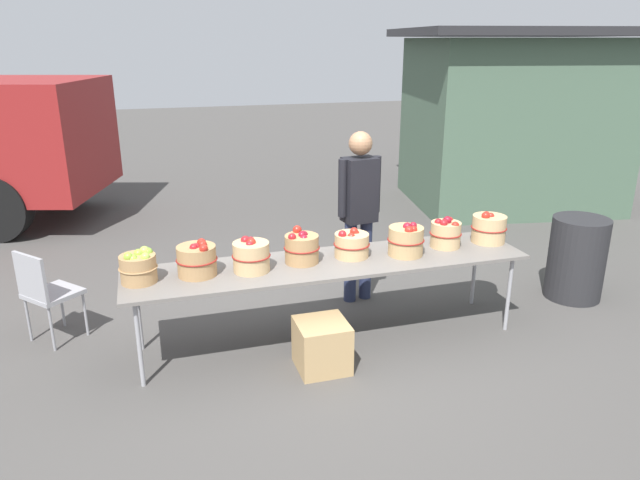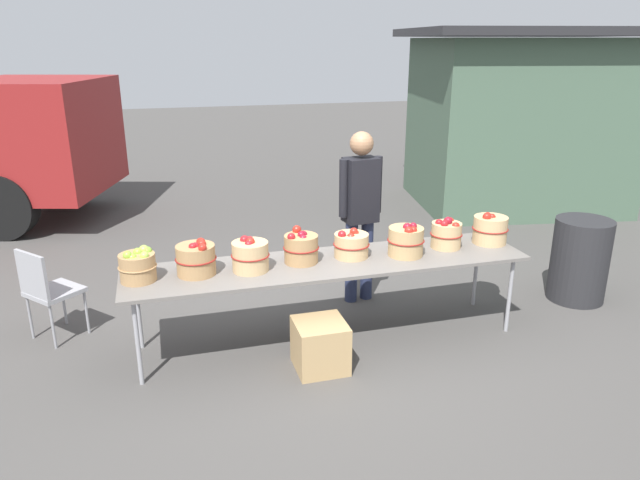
{
  "view_description": "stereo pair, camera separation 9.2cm",
  "coord_description": "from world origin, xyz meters",
  "px_view_note": "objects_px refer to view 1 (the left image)",
  "views": [
    {
      "loc": [
        -1.46,
        -4.52,
        2.57
      ],
      "look_at": [
        0.0,
        0.3,
        0.85
      ],
      "focal_mm": 32.98,
      "sensor_mm": 36.0,
      "label": 1
    },
    {
      "loc": [
        -1.38,
        -4.55,
        2.57
      ],
      "look_at": [
        0.0,
        0.3,
        0.85
      ],
      "focal_mm": 32.98,
      "sensor_mm": 36.0,
      "label": 2
    }
  ],
  "objects_px": {
    "apple_basket_green_0": "(139,267)",
    "apple_basket_red_1": "(251,256)",
    "apple_basket_red_5": "(446,233)",
    "apple_basket_red_6": "(489,228)",
    "trash_barrel": "(577,258)",
    "apple_basket_red_2": "(302,248)",
    "apple_basket_red_3": "(352,244)",
    "market_table": "(330,265)",
    "folding_chair": "(45,289)",
    "produce_crate": "(322,345)",
    "apple_basket_red_0": "(197,260)",
    "apple_basket_red_4": "(406,240)",
    "vendor_adult": "(359,204)"
  },
  "relations": [
    {
      "from": "apple_basket_red_3",
      "to": "apple_basket_red_6",
      "type": "xyz_separation_m",
      "value": [
        1.38,
        -0.0,
        0.02
      ]
    },
    {
      "from": "apple_basket_red_2",
      "to": "apple_basket_red_3",
      "type": "xyz_separation_m",
      "value": [
        0.46,
        0.01,
        -0.02
      ]
    },
    {
      "from": "apple_basket_green_0",
      "to": "apple_basket_red_3",
      "type": "xyz_separation_m",
      "value": [
        1.8,
        0.06,
        -0.01
      ]
    },
    {
      "from": "market_table",
      "to": "apple_basket_red_5",
      "type": "xyz_separation_m",
      "value": [
        1.14,
        0.06,
        0.16
      ]
    },
    {
      "from": "apple_basket_red_2",
      "to": "apple_basket_red_5",
      "type": "relative_size",
      "value": 1.05
    },
    {
      "from": "apple_basket_red_4",
      "to": "apple_basket_red_3",
      "type": "bearing_deg",
      "value": 168.2
    },
    {
      "from": "apple_basket_red_0",
      "to": "apple_basket_red_5",
      "type": "height_order",
      "value": "apple_basket_red_0"
    },
    {
      "from": "trash_barrel",
      "to": "vendor_adult",
      "type": "bearing_deg",
      "value": 164.47
    },
    {
      "from": "apple_basket_red_1",
      "to": "produce_crate",
      "type": "xyz_separation_m",
      "value": [
        0.48,
        -0.44,
        -0.68
      ]
    },
    {
      "from": "apple_basket_red_1",
      "to": "apple_basket_red_3",
      "type": "bearing_deg",
      "value": 5.09
    },
    {
      "from": "apple_basket_red_6",
      "to": "folding_chair",
      "type": "bearing_deg",
      "value": 171.21
    },
    {
      "from": "apple_basket_green_0",
      "to": "apple_basket_red_1",
      "type": "height_order",
      "value": "apple_basket_red_1"
    },
    {
      "from": "apple_basket_red_0",
      "to": "apple_basket_red_5",
      "type": "bearing_deg",
      "value": 0.94
    },
    {
      "from": "apple_basket_red_2",
      "to": "vendor_adult",
      "type": "height_order",
      "value": "vendor_adult"
    },
    {
      "from": "market_table",
      "to": "apple_basket_red_1",
      "type": "relative_size",
      "value": 10.89
    },
    {
      "from": "trash_barrel",
      "to": "folding_chair",
      "type": "bearing_deg",
      "value": 173.95
    },
    {
      "from": "apple_basket_red_2",
      "to": "produce_crate",
      "type": "bearing_deg",
      "value": -87.03
    },
    {
      "from": "apple_basket_red_6",
      "to": "trash_barrel",
      "type": "bearing_deg",
      "value": 3.78
    },
    {
      "from": "apple_basket_red_5",
      "to": "apple_basket_green_0",
      "type": "bearing_deg",
      "value": -178.95
    },
    {
      "from": "market_table",
      "to": "trash_barrel",
      "type": "distance_m",
      "value": 2.75
    },
    {
      "from": "apple_basket_red_6",
      "to": "produce_crate",
      "type": "distance_m",
      "value": 2.0
    },
    {
      "from": "apple_basket_red_3",
      "to": "trash_barrel",
      "type": "distance_m",
      "value": 2.54
    },
    {
      "from": "apple_basket_red_0",
      "to": "produce_crate",
      "type": "bearing_deg",
      "value": -27.48
    },
    {
      "from": "apple_basket_red_0",
      "to": "apple_basket_red_4",
      "type": "relative_size",
      "value": 1.02
    },
    {
      "from": "trash_barrel",
      "to": "produce_crate",
      "type": "bearing_deg",
      "value": -168.6
    },
    {
      "from": "apple_basket_green_0",
      "to": "vendor_adult",
      "type": "distance_m",
      "value": 2.25
    },
    {
      "from": "apple_basket_red_1",
      "to": "trash_barrel",
      "type": "relative_size",
      "value": 0.37
    },
    {
      "from": "apple_basket_red_2",
      "to": "apple_basket_red_5",
      "type": "xyz_separation_m",
      "value": [
        1.38,
        0.0,
        0.0
      ]
    },
    {
      "from": "market_table",
      "to": "apple_basket_red_2",
      "type": "height_order",
      "value": "apple_basket_red_2"
    },
    {
      "from": "apple_basket_red_1",
      "to": "apple_basket_red_6",
      "type": "distance_m",
      "value": 2.29
    },
    {
      "from": "apple_basket_green_0",
      "to": "produce_crate",
      "type": "xyz_separation_m",
      "value": [
        1.37,
        -0.46,
        -0.67
      ]
    },
    {
      "from": "apple_basket_red_5",
      "to": "folding_chair",
      "type": "relative_size",
      "value": 0.34
    },
    {
      "from": "apple_basket_red_6",
      "to": "produce_crate",
      "type": "bearing_deg",
      "value": -164.01
    },
    {
      "from": "apple_basket_red_6",
      "to": "apple_basket_red_0",
      "type": "bearing_deg",
      "value": -179.11
    },
    {
      "from": "apple_basket_red_2",
      "to": "trash_barrel",
      "type": "distance_m",
      "value": 3.0
    },
    {
      "from": "trash_barrel",
      "to": "apple_basket_red_1",
      "type": "bearing_deg",
      "value": -177.41
    },
    {
      "from": "apple_basket_red_1",
      "to": "vendor_adult",
      "type": "height_order",
      "value": "vendor_adult"
    },
    {
      "from": "market_table",
      "to": "apple_basket_red_1",
      "type": "distance_m",
      "value": 0.71
    },
    {
      "from": "apple_basket_red_0",
      "to": "apple_basket_red_6",
      "type": "distance_m",
      "value": 2.72
    },
    {
      "from": "apple_basket_red_0",
      "to": "folding_chair",
      "type": "relative_size",
      "value": 0.39
    },
    {
      "from": "apple_basket_red_6",
      "to": "trash_barrel",
      "type": "relative_size",
      "value": 0.39
    },
    {
      "from": "apple_basket_red_1",
      "to": "folding_chair",
      "type": "xyz_separation_m",
      "value": [
        -1.71,
        0.7,
        -0.38
      ]
    },
    {
      "from": "apple_basket_red_4",
      "to": "trash_barrel",
      "type": "relative_size",
      "value": 0.38
    },
    {
      "from": "apple_basket_red_6",
      "to": "folding_chair",
      "type": "relative_size",
      "value": 0.39
    },
    {
      "from": "apple_basket_red_4",
      "to": "apple_basket_red_5",
      "type": "relative_size",
      "value": 1.12
    },
    {
      "from": "apple_basket_red_3",
      "to": "produce_crate",
      "type": "distance_m",
      "value": 0.94
    },
    {
      "from": "apple_basket_red_3",
      "to": "trash_barrel",
      "type": "height_order",
      "value": "apple_basket_red_3"
    },
    {
      "from": "apple_basket_red_0",
      "to": "apple_basket_red_5",
      "type": "relative_size",
      "value": 1.14
    },
    {
      "from": "apple_basket_red_6",
      "to": "apple_basket_green_0",
      "type": "bearing_deg",
      "value": -179.01
    },
    {
      "from": "apple_basket_red_2",
      "to": "apple_basket_red_6",
      "type": "xyz_separation_m",
      "value": [
        1.83,
        0.01,
        0.0
      ]
    }
  ]
}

